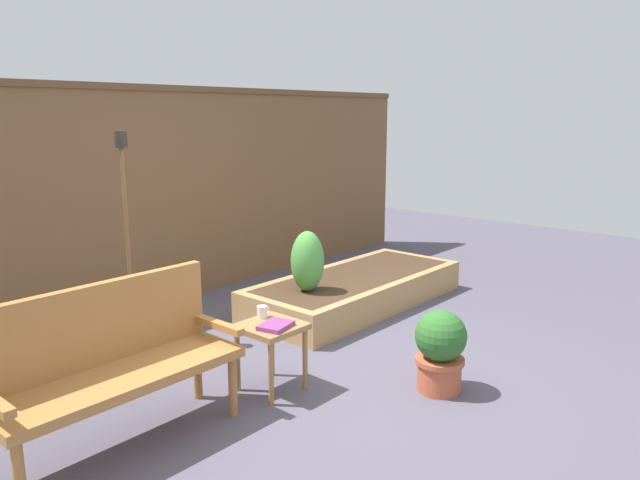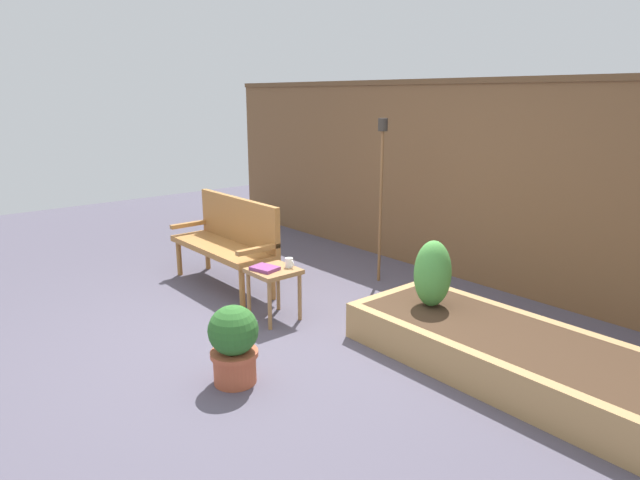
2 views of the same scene
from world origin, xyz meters
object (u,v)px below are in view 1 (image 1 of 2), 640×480
(cup_on_table, at_px, (262,312))
(tiki_torch, at_px, (125,201))
(garden_bench, at_px, (111,354))
(potted_boxwood, at_px, (440,349))
(shrub_near_bench, at_px, (307,261))
(book_on_table, at_px, (276,326))
(side_table, at_px, (271,336))

(cup_on_table, height_order, tiki_torch, tiki_torch)
(garden_bench, relative_size, potted_boxwood, 2.49)
(cup_on_table, relative_size, potted_boxwood, 0.19)
(garden_bench, height_order, shrub_near_bench, garden_bench)
(shrub_near_bench, bearing_deg, potted_boxwood, -104.87)
(cup_on_table, relative_size, book_on_table, 0.47)
(shrub_near_bench, bearing_deg, garden_bench, -166.46)
(side_table, distance_m, potted_boxwood, 1.17)
(cup_on_table, relative_size, shrub_near_bench, 0.19)
(shrub_near_bench, bearing_deg, side_table, -147.94)
(side_table, relative_size, cup_on_table, 4.46)
(cup_on_table, xyz_separation_m, book_on_table, (-0.08, -0.21, -0.03))
(potted_boxwood, distance_m, shrub_near_bench, 1.71)
(garden_bench, height_order, tiki_torch, tiki_torch)
(garden_bench, xyz_separation_m, tiki_torch, (0.94, 1.31, 0.65))
(potted_boxwood, height_order, tiki_torch, tiki_torch)
(side_table, xyz_separation_m, book_on_table, (-0.03, -0.08, 0.10))
(garden_bench, relative_size, side_table, 3.00)
(shrub_near_bench, xyz_separation_m, tiki_torch, (-1.33, 0.77, 0.62))
(potted_boxwood, bearing_deg, garden_bench, 149.41)
(book_on_table, height_order, potted_boxwood, potted_boxwood)
(side_table, relative_size, tiki_torch, 0.27)
(book_on_table, distance_m, tiki_torch, 1.74)
(garden_bench, relative_size, book_on_table, 6.33)
(garden_bench, distance_m, shrub_near_bench, 2.33)
(side_table, bearing_deg, garden_bench, 169.56)
(side_table, xyz_separation_m, cup_on_table, (0.05, 0.14, 0.13))
(side_table, height_order, potted_boxwood, potted_boxwood)
(garden_bench, relative_size, shrub_near_bench, 2.59)
(cup_on_table, bearing_deg, shrub_near_bench, 28.10)
(potted_boxwood, xyz_separation_m, shrub_near_bench, (0.43, 1.63, 0.27))
(potted_boxwood, relative_size, shrub_near_bench, 1.04)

